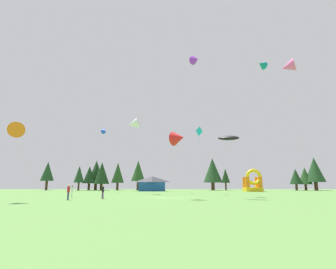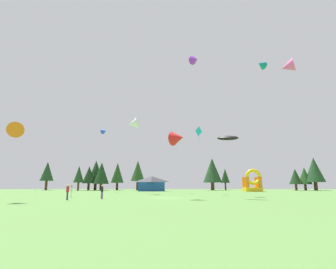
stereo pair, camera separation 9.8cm
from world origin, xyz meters
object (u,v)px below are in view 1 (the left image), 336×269
Objects in this scene: kite_red_delta at (179,138)px; kite_black_parafoil at (229,138)px; kite_lime_delta at (172,141)px; person_near_camera at (72,190)px; kite_cyan_diamond at (199,132)px; kite_blue_delta at (105,131)px; kite_orange_delta at (16,131)px; festival_tent at (152,184)px; kite_pink_delta at (289,67)px; person_left_edge at (69,191)px; kite_teal_delta at (262,65)px; kite_white_delta at (134,124)px; person_midfield at (103,191)px; inflatable_orange_dome at (253,183)px; kite_purple_delta at (196,60)px.

kite_black_parafoil is (6.82, 0.90, 0.16)m from kite_red_delta.
kite_red_delta is 23.29m from kite_lime_delta.
kite_cyan_diamond is at bearing -74.37° from person_near_camera.
kite_blue_delta reaches higher than kite_orange_delta.
kite_cyan_diamond is 24.19m from festival_tent.
kite_lime_delta is at bearing 131.45° from kite_pink_delta.
kite_black_parafoil is 22.61m from person_near_camera.
kite_black_parafoil reaches higher than person_left_edge.
kite_teal_delta is at bearing 3.12° from kite_cyan_diamond.
kite_white_delta is 2.28× the size of festival_tent.
person_midfield is 36.39m from festival_tent.
kite_red_delta reaches higher than kite_orange_delta.
kite_black_parafoil is at bearing -70.68° from festival_tent.
person_midfield is (-14.31, -16.57, -10.87)m from kite_cyan_diamond.
inflatable_orange_dome is (15.21, 16.43, -9.89)m from kite_cyan_diamond.
kite_red_delta reaches higher than kite_black_parafoil.
inflatable_orange_dome is (16.01, 20.65, -22.99)m from kite_purple_delta.
kite_black_parafoil is 0.33× the size of kite_purple_delta.
person_left_edge is (5.57, 2.56, -6.66)m from kite_orange_delta.
kite_red_delta is 0.59× the size of kite_blue_delta.
person_midfield is (-26.66, -3.29, -18.42)m from kite_pink_delta.
kite_black_parafoil is at bearing -166.57° from kite_pink_delta.
kite_teal_delta is 38.87m from festival_tent.
kite_red_delta is 0.43× the size of kite_pink_delta.
kite_blue_delta is at bearing -142.77° from festival_tent.
kite_purple_delta reaches higher than person_left_edge.
kite_teal_delta is at bearing -16.83° from kite_blue_delta.
kite_lime_delta is 8.27m from kite_cyan_diamond.
kite_teal_delta reaches higher than festival_tent.
kite_white_delta is at bearing 113.88° from kite_red_delta.
kite_blue_delta reaches higher than inflatable_orange_dome.
person_left_edge is (-12.70, -25.58, -9.98)m from kite_lime_delta.
kite_cyan_diamond is 6.88× the size of person_left_edge.
inflatable_orange_dome is (12.99, 32.13, -5.99)m from kite_black_parafoil.
kite_orange_delta is (-25.57, -5.98, -0.25)m from kite_black_parafoil.
kite_cyan_diamond reaches higher than inflatable_orange_dome.
kite_white_delta is 21.92m from person_near_camera.
kite_blue_delta reaches higher than person_midfield.
kite_red_delta is 5.07× the size of person_midfield.
inflatable_orange_dome reaches higher than person_midfield.
kite_blue_delta is at bearing 163.17° from kite_teal_delta.
kite_red_delta reaches higher than person_near_camera.
kite_lime_delta is at bearing 25.50° from kite_white_delta.
kite_pink_delta is at bearing -47.07° from kite_cyan_diamond.
kite_red_delta is at bearing -120.95° from inflatable_orange_dome.
kite_pink_delta is at bearing -94.94° from kite_teal_delta.
kite_purple_delta is at bearing -160.95° from kite_teal_delta.
kite_black_parafoil is at bearing -71.75° from kite_lime_delta.
kite_cyan_diamond is (21.11, -11.23, -2.36)m from kite_blue_delta.
kite_teal_delta reaches higher than person_midfield.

